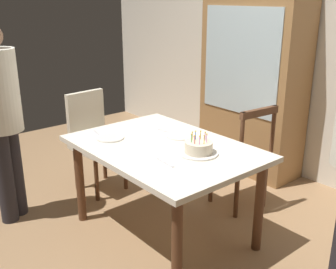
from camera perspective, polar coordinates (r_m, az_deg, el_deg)
ground at (r=3.37m, az=-0.56°, el=-13.64°), size 6.40×6.40×0.00m
back_wall at (r=4.29m, az=19.21°, el=11.04°), size 6.40×0.10×2.60m
dining_table at (r=3.07m, az=-0.60°, el=-3.20°), size 1.42×1.00×0.75m
birthday_cake at (r=2.86m, az=4.34°, el=-1.97°), size 0.28×0.28×0.16m
plate_near_celebrant at (r=3.21m, az=-8.17°, el=-0.46°), size 0.22×0.22×0.01m
plate_far_side at (r=3.22m, az=1.68°, el=-0.20°), size 0.22×0.22×0.01m
fork_near_celebrant at (r=3.33m, az=-9.92°, el=0.13°), size 0.18×0.06×0.01m
fork_far_side at (r=3.33m, az=-0.18°, el=0.43°), size 0.18×0.05×0.01m
fork_near_guest at (r=2.72m, az=-0.39°, el=-3.99°), size 0.18×0.03×0.01m
chair_spindle_back at (r=3.63m, az=10.30°, el=-3.34°), size 0.48×0.48×0.95m
chair_upholstered at (r=3.98m, az=-10.44°, el=-0.16°), size 0.48×0.47×0.95m
person_celebrant at (r=3.49m, az=-22.40°, el=2.65°), size 0.32×0.32×1.62m
china_cabinet at (r=4.35m, az=11.81°, el=7.13°), size 1.10×0.45×1.90m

